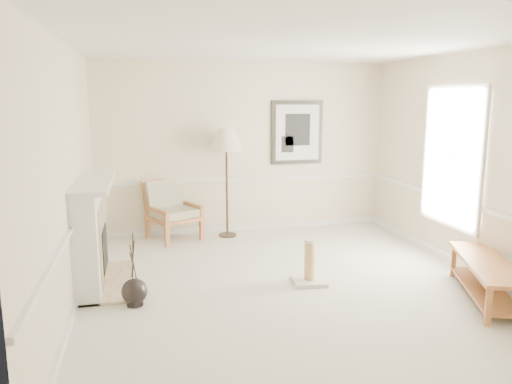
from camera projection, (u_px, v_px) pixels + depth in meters
ground at (288, 285)px, 6.20m from camera, size 5.50×5.50×0.00m
room at (299, 134)px, 5.96m from camera, size 5.04×5.54×2.92m
fireplace at (92, 234)px, 6.15m from camera, size 0.64×1.64×1.31m
floor_vase at (134, 292)px, 5.57m from camera, size 0.29×0.29×0.85m
armchair at (170, 207)px, 8.22m from camera, size 1.00×1.02×0.97m
floor_lamp at (226, 143)px, 8.13m from camera, size 0.61×0.61×1.81m
bench at (486, 274)px, 5.72m from camera, size 1.02×1.66×0.46m
scratching_post at (309, 269)px, 6.24m from camera, size 0.44×0.44×0.57m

